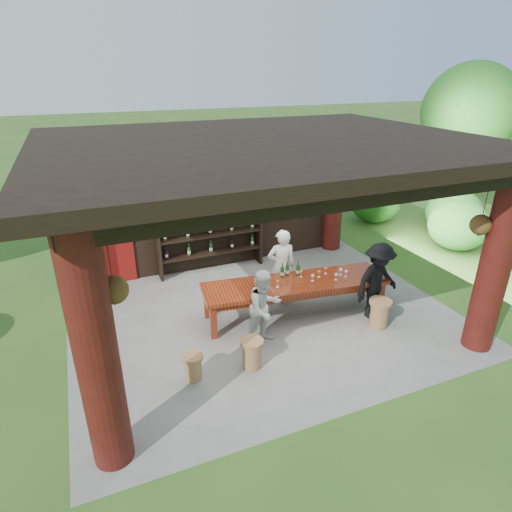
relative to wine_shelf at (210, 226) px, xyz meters
name	(u,v)px	position (x,y,z in m)	size (l,w,h in m)	color
ground	(264,315)	(0.33, -2.45, -1.14)	(90.00, 90.00, 0.00)	#2D5119
pavilion	(255,209)	(0.32, -2.02, 0.99)	(7.50, 6.00, 3.60)	slate
wine_shelf	(210,226)	(0.00, 0.00, 0.00)	(2.57, 0.39, 2.27)	black
tasting_table	(295,287)	(0.91, -2.67, -0.50)	(3.74, 1.40, 0.75)	#60170D
stool_near_left	(252,353)	(-0.50, -3.86, -0.86)	(0.40, 0.40, 0.53)	brown
stool_near_right	(379,313)	(2.22, -3.67, -0.83)	(0.43, 0.43, 0.57)	brown
stool_far_left	(193,366)	(-1.47, -3.78, -0.90)	(0.34, 0.34, 0.45)	brown
host	(281,266)	(0.91, -2.05, -0.32)	(0.59, 0.39, 1.62)	white
guest_woman	(264,308)	(-0.02, -3.29, -0.42)	(0.70, 0.54, 1.44)	silver
guest_man	(377,281)	(2.36, -3.35, -0.34)	(1.03, 0.59, 1.59)	black
table_bottles	(289,269)	(0.92, -2.38, -0.23)	(0.41, 0.16, 0.31)	#194C1E
table_glasses	(320,275)	(1.44, -2.72, -0.31)	(1.53, 0.45, 0.15)	silver
napkin_basket	(262,283)	(0.23, -2.57, -0.32)	(0.26, 0.18, 0.14)	#BF6672
shrubs	(343,248)	(2.99, -1.21, -0.58)	(15.33, 8.61, 1.36)	#194C14
trees	(353,129)	(3.04, -1.10, 2.23)	(21.04, 10.31, 4.80)	#3F2819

